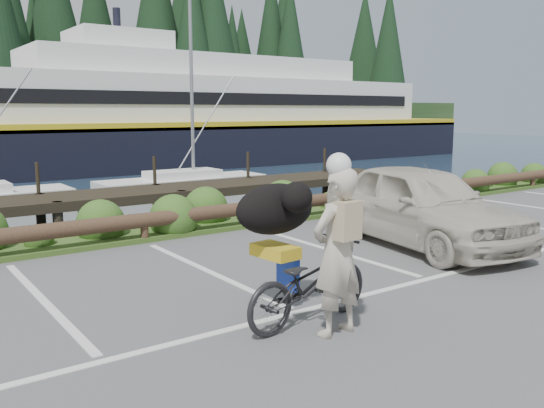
{
  "coord_description": "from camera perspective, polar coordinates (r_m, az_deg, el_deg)",
  "views": [
    {
      "loc": [
        -4.45,
        -6.09,
        2.62
      ],
      "look_at": [
        0.95,
        1.51,
        1.1
      ],
      "focal_mm": 38.0,
      "sensor_mm": 36.0,
      "label": 1
    }
  ],
  "objects": [
    {
      "name": "parked_car",
      "position": [
        11.59,
        14.52,
        -0.08
      ],
      "size": [
        2.63,
        4.94,
        1.6
      ],
      "primitive_type": "imported",
      "rotation": [
        0.0,
        0.0,
        -0.16
      ],
      "color": "beige",
      "rests_on": "ground"
    },
    {
      "name": "bicycle",
      "position": [
        7.17,
        3.68,
        -7.83
      ],
      "size": [
        2.02,
        0.88,
        1.03
      ],
      "primitive_type": "imported",
      "rotation": [
        0.0,
        0.0,
        1.67
      ],
      "color": "black",
      "rests_on": "ground"
    },
    {
      "name": "dog",
      "position": [
        7.42,
        0.32,
        -0.49
      ],
      "size": [
        0.67,
        1.2,
        0.66
      ],
      "primitive_type": "ellipsoid",
      "rotation": [
        0.0,
        0.0,
        1.67
      ],
      "color": "black",
      "rests_on": "bicycle"
    },
    {
      "name": "log_rail",
      "position": [
        11.87,
        -12.48,
        -3.72
      ],
      "size": [
        32.0,
        0.3,
        0.6
      ],
      "primitive_type": null,
      "color": "#443021",
      "rests_on": "ground"
    },
    {
      "name": "vegetation_strip",
      "position": [
        12.5,
        -13.74,
        -2.89
      ],
      "size": [
        34.0,
        1.6,
        0.1
      ],
      "primitive_type": "cube",
      "color": "#3D5B21",
      "rests_on": "ground"
    },
    {
      "name": "ground",
      "position": [
        7.98,
        0.75,
        -9.89
      ],
      "size": [
        72.0,
        72.0,
        0.0
      ],
      "primitive_type": "plane",
      "color": "#4D4D4F"
    },
    {
      "name": "cyclist",
      "position": [
        6.73,
        6.48,
        -4.78
      ],
      "size": [
        0.77,
        0.55,
        1.99
      ],
      "primitive_type": "imported",
      "rotation": [
        0.0,
        0.0,
        3.24
      ],
      "color": "#BEB3A1",
      "rests_on": "ground"
    }
  ]
}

